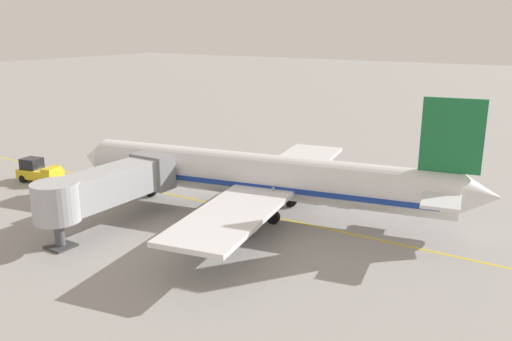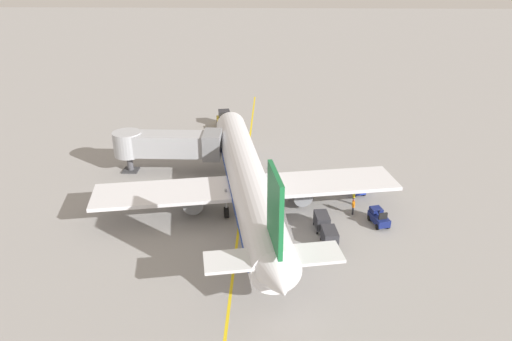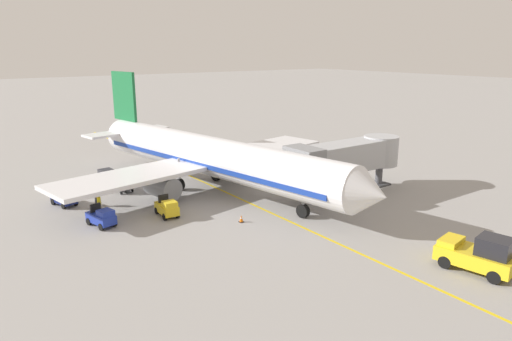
{
  "view_description": "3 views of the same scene",
  "coord_description": "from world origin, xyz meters",
  "views": [
    {
      "loc": [
        -36.24,
        -24.16,
        15.66
      ],
      "look_at": [
        1.14,
        -0.44,
        3.45
      ],
      "focal_mm": 37.02,
      "sensor_mm": 36.0,
      "label": 1
    },
    {
      "loc": [
        2.87,
        -44.16,
        23.57
      ],
      "look_at": [
        1.4,
        2.11,
        2.48
      ],
      "focal_mm": 33.23,
      "sensor_mm": 36.0,
      "label": 2
    },
    {
      "loc": [
        22.23,
        36.38,
        13.17
      ],
      "look_at": [
        -1.4,
        3.32,
        2.54
      ],
      "focal_mm": 32.84,
      "sensor_mm": 36.0,
      "label": 3
    }
  ],
  "objects": [
    {
      "name": "jet_bridge",
      "position": [
        -9.05,
        7.01,
        3.45
      ],
      "size": [
        12.63,
        3.5,
        4.98
      ],
      "color": "#A8AAAF",
      "rests_on": "ground"
    },
    {
      "name": "baggage_tug_trailing",
      "position": [
        12.29,
        2.24,
        0.71
      ],
      "size": [
        1.79,
        2.71,
        1.62
      ],
      "color": "#1E339E",
      "rests_on": "ground"
    },
    {
      "name": "ground_crew_wing_walker",
      "position": [
        5.97,
        0.02,
        0.95
      ],
      "size": [
        0.62,
        0.52,
        1.69
      ],
      "color": "#232328",
      "rests_on": "ground"
    },
    {
      "name": "parked_airliner",
      "position": [
        0.62,
        -1.55,
        3.19
      ],
      "size": [
        30.45,
        37.2,
        10.63
      ],
      "color": "silver",
      "rests_on": "ground"
    },
    {
      "name": "baggage_cart_second_in_train",
      "position": [
        8.25,
        -8.28,
        0.95
      ],
      "size": [
        1.52,
        2.96,
        1.58
      ],
      "color": "#4C4C51",
      "rests_on": "ground"
    },
    {
      "name": "gate_lead_in_line",
      "position": [
        0.0,
        0.0,
        0.0
      ],
      "size": [
        0.24,
        80.0,
        0.01
      ],
      "primitive_type": "cube",
      "color": "gold",
      "rests_on": "ground"
    },
    {
      "name": "baggage_tug_lead",
      "position": [
        13.35,
        -4.47,
        0.71
      ],
      "size": [
        1.84,
        2.73,
        1.62
      ],
      "color": "navy",
      "rests_on": "ground"
    },
    {
      "name": "ground_crew_loader",
      "position": [
        11.21,
        -2.66,
        0.95
      ],
      "size": [
        0.25,
        0.72,
        1.69
      ],
      "color": "#232328",
      "rests_on": "ground"
    },
    {
      "name": "baggage_tug_spare",
      "position": [
        7.3,
        3.15,
        0.71
      ],
      "size": [
        1.41,
        2.57,
        1.62
      ],
      "color": "gold",
      "rests_on": "ground"
    },
    {
      "name": "ground_plane",
      "position": [
        0.0,
        0.0,
        0.0
      ],
      "size": [
        400.0,
        400.0,
        0.0
      ],
      "primitive_type": "plane",
      "color": "gray"
    },
    {
      "name": "pushback_tractor",
      "position": [
        -3.92,
        22.99,
        1.1
      ],
      "size": [
        2.99,
        4.73,
        2.4
      ],
      "color": "gold",
      "rests_on": "ground"
    },
    {
      "name": "baggage_cart_front",
      "position": [
        7.81,
        -5.58,
        0.95
      ],
      "size": [
        1.52,
        2.96,
        1.58
      ],
      "color": "#4C4C51",
      "rests_on": "ground"
    },
    {
      "name": "ground_crew_marshaller",
      "position": [
        11.58,
        -0.58,
        0.95
      ],
      "size": [
        0.28,
        0.73,
        1.69
      ],
      "color": "#232328",
      "rests_on": "ground"
    },
    {
      "name": "safety_cone_nose_left",
      "position": [
        3.17,
        7.73,
        0.29
      ],
      "size": [
        0.36,
        0.36,
        0.59
      ],
      "color": "black",
      "rests_on": "ground"
    }
  ]
}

